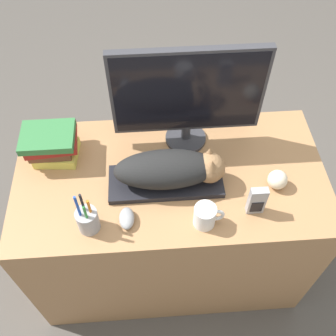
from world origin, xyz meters
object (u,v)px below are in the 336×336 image
cat (173,169)px  phone (257,201)px  baseball (278,180)px  pen_cup (88,220)px  book_stack (52,144)px  coffee_mug (206,216)px  computer_mouse (127,218)px  monitor (188,95)px  keyboard (166,181)px

cat → phone: size_ratio=3.15×
baseball → phone: bearing=-135.3°
pen_cup → book_stack: size_ratio=0.96×
coffee_mug → computer_mouse: bearing=174.8°
book_stack → coffee_mug: bearing=-31.9°
monitor → computer_mouse: monitor is taller
cat → pen_cup: (-0.30, -0.17, -0.04)m
monitor → pen_cup: bearing=-134.6°
cat → monitor: monitor is taller
computer_mouse → pen_cup: pen_cup is taller
pen_cup → phone: bearing=2.5°
coffee_mug → pen_cup: bearing=178.5°
keyboard → pen_cup: pen_cup is taller
keyboard → monitor: (0.10, 0.21, 0.23)m
cat → computer_mouse: cat is taller
coffee_mug → baseball: (0.29, 0.14, -0.01)m
monitor → book_stack: size_ratio=2.69×
pen_cup → keyboard: bearing=31.0°
computer_mouse → book_stack: bearing=131.3°
keyboard → pen_cup: 0.32m
keyboard → monitor: 0.33m
cat → baseball: bearing=-5.8°
monitor → keyboard: bearing=-114.4°
keyboard → phone: size_ratio=3.31×
cat → book_stack: cat is taller
phone → book_stack: size_ratio=0.61×
coffee_mug → book_stack: 0.65m
book_stack → monitor: bearing=4.8°
keyboard → computer_mouse: (-0.15, -0.15, 0.01)m
computer_mouse → monitor: bearing=56.3°
computer_mouse → coffee_mug: (0.27, -0.02, 0.03)m
keyboard → computer_mouse: size_ratio=4.83×
phone → book_stack: same height
monitor → computer_mouse: 0.49m
coffee_mug → phone: 0.19m
keyboard → computer_mouse: bearing=-134.0°
computer_mouse → coffee_mug: size_ratio=0.81×
pen_cup → computer_mouse: bearing=6.3°
computer_mouse → coffee_mug: coffee_mug is taller
monitor → book_stack: monitor is taller
phone → coffee_mug: bearing=-168.9°
keyboard → coffee_mug: coffee_mug is taller
phone → baseball: bearing=44.7°
monitor → book_stack: (-0.52, -0.04, -0.17)m
keyboard → computer_mouse: 0.21m
cat → monitor: bearing=72.2°
keyboard → baseball: (0.41, -0.04, 0.02)m
keyboard → baseball: 0.41m
keyboard → coffee_mug: (0.12, -0.18, 0.03)m
cat → coffee_mug: 0.21m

